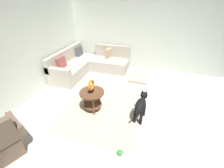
{
  "coord_description": "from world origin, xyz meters",
  "views": [
    {
      "loc": [
        -2.7,
        -0.35,
        2.5
      ],
      "look_at": [
        0.45,
        0.6,
        0.55
      ],
      "focal_mm": 23.7,
      "sensor_mm": 36.0,
      "label": 1
    }
  ],
  "objects_px": {
    "dog": "(141,105)",
    "dog_bed_mat": "(139,77)",
    "dog_toy_ball": "(120,153)",
    "sectional_couch": "(88,64)",
    "torus_sculpture": "(91,86)",
    "side_table": "(92,96)",
    "dog_toy_bone": "(106,134)"
  },
  "relations": [
    {
      "from": "sectional_couch",
      "to": "dog_toy_bone",
      "type": "bearing_deg",
      "value": -148.7
    },
    {
      "from": "dog",
      "to": "torus_sculpture",
      "type": "bearing_deg",
      "value": -170.66
    },
    {
      "from": "dog",
      "to": "dog_bed_mat",
      "type": "bearing_deg",
      "value": 105.65
    },
    {
      "from": "side_table",
      "to": "dog_bed_mat",
      "type": "distance_m",
      "value": 2.22
    },
    {
      "from": "torus_sculpture",
      "to": "side_table",
      "type": "bearing_deg",
      "value": 91.79
    },
    {
      "from": "side_table",
      "to": "dog",
      "type": "relative_size",
      "value": 0.71
    },
    {
      "from": "sectional_couch",
      "to": "torus_sculpture",
      "type": "xyz_separation_m",
      "value": [
        -2.01,
        -1.05,
        0.42
      ]
    },
    {
      "from": "torus_sculpture",
      "to": "dog_toy_bone",
      "type": "relative_size",
      "value": 1.81
    },
    {
      "from": "sectional_couch",
      "to": "dog",
      "type": "bearing_deg",
      "value": -131.41
    },
    {
      "from": "dog",
      "to": "dog_toy_ball",
      "type": "height_order",
      "value": "dog"
    },
    {
      "from": "sectional_couch",
      "to": "dog_toy_bone",
      "type": "height_order",
      "value": "sectional_couch"
    },
    {
      "from": "dog",
      "to": "dog_toy_ball",
      "type": "distance_m",
      "value": 1.14
    },
    {
      "from": "side_table",
      "to": "dog",
      "type": "height_order",
      "value": "dog"
    },
    {
      "from": "sectional_couch",
      "to": "dog_toy_bone",
      "type": "distance_m",
      "value": 3.16
    },
    {
      "from": "dog_bed_mat",
      "to": "dog_toy_ball",
      "type": "relative_size",
      "value": 7.38
    },
    {
      "from": "dog_bed_mat",
      "to": "dog_toy_bone",
      "type": "xyz_separation_m",
      "value": [
        -2.68,
        0.3,
        -0.01
      ]
    },
    {
      "from": "sectional_couch",
      "to": "torus_sculpture",
      "type": "distance_m",
      "value": 2.31
    },
    {
      "from": "side_table",
      "to": "torus_sculpture",
      "type": "distance_m",
      "value": 0.29
    },
    {
      "from": "torus_sculpture",
      "to": "dog_toy_ball",
      "type": "height_order",
      "value": "torus_sculpture"
    },
    {
      "from": "torus_sculpture",
      "to": "dog",
      "type": "relative_size",
      "value": 0.38
    },
    {
      "from": "dog_bed_mat",
      "to": "dog_toy_ball",
      "type": "height_order",
      "value": "dog_toy_ball"
    },
    {
      "from": "dog_bed_mat",
      "to": "dog_toy_bone",
      "type": "distance_m",
      "value": 2.7
    },
    {
      "from": "side_table",
      "to": "torus_sculpture",
      "type": "height_order",
      "value": "torus_sculpture"
    },
    {
      "from": "sectional_couch",
      "to": "dog_toy_ball",
      "type": "xyz_separation_m",
      "value": [
        -3.05,
        -2.02,
        -0.24
      ]
    },
    {
      "from": "torus_sculpture",
      "to": "sectional_couch",
      "type": "bearing_deg",
      "value": 27.51
    },
    {
      "from": "sectional_couch",
      "to": "dog_bed_mat",
      "type": "height_order",
      "value": "sectional_couch"
    },
    {
      "from": "dog_bed_mat",
      "to": "dog_toy_ball",
      "type": "xyz_separation_m",
      "value": [
        -3.03,
        -0.09,
        0.01
      ]
    },
    {
      "from": "sectional_couch",
      "to": "dog_bed_mat",
      "type": "bearing_deg",
      "value": -90.36
    },
    {
      "from": "dog_bed_mat",
      "to": "dog_toy_ball",
      "type": "bearing_deg",
      "value": -178.36
    },
    {
      "from": "side_table",
      "to": "dog_toy_ball",
      "type": "bearing_deg",
      "value": -136.66
    },
    {
      "from": "dog_toy_ball",
      "to": "dog_toy_bone",
      "type": "xyz_separation_m",
      "value": [
        0.35,
        0.38,
        -0.02
      ]
    },
    {
      "from": "dog",
      "to": "dog_toy_bone",
      "type": "xyz_separation_m",
      "value": [
        -0.73,
        0.59,
        -0.35
      ]
    }
  ]
}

